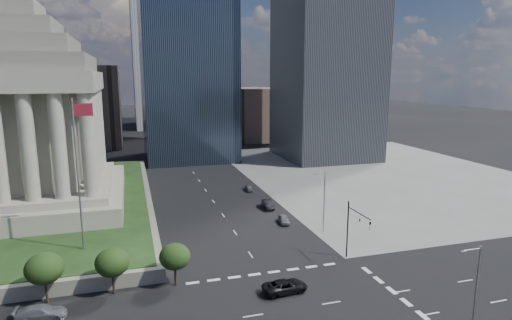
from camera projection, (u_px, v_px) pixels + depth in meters
name	position (u px, v px, depth m)	size (l,w,h in m)	color
ground	(181.00, 155.00, 135.02)	(500.00, 500.00, 0.00)	black
sidewalk_ne	(379.00, 173.00, 110.29)	(68.00, 90.00, 0.03)	slate
war_memorial	(13.00, 95.00, 72.46)	(34.00, 34.00, 39.00)	gray
flagpole	(79.00, 167.00, 54.90)	(2.52, 0.24, 20.00)	slate
midrise_glass	(187.00, 57.00, 125.09)	(26.00, 26.00, 60.00)	black
building_filler_ne	(252.00, 113.00, 170.26)	(20.00, 30.00, 20.00)	brown
building_filler_nw	(85.00, 106.00, 152.12)	(24.00, 30.00, 28.00)	brown
traffic_signal_ne	(355.00, 225.00, 56.35)	(0.30, 5.74, 8.00)	black
street_lamp_south	(474.00, 292.00, 37.98)	(2.13, 0.22, 10.00)	slate
street_lamp_north	(323.00, 198.00, 67.13)	(2.13, 0.22, 10.00)	slate
pickup_truck	(285.00, 286.00, 49.29)	(2.45, 5.31, 1.48)	black
suv_grey	(41.00, 313.00, 43.79)	(5.00, 2.03, 1.45)	slate
parked_sedan_near	(284.00, 220.00, 72.47)	(1.54, 3.83, 1.31)	gray
parked_sedan_mid	(268.00, 204.00, 80.66)	(1.62, 4.65, 1.53)	black
parked_sedan_far	(249.00, 188.00, 92.99)	(1.45, 3.59, 1.22)	#595C61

